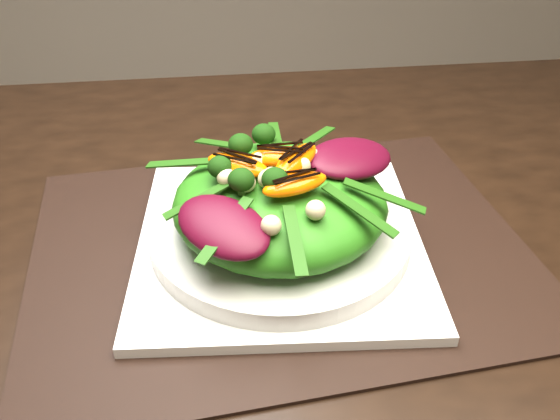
{
  "coord_description": "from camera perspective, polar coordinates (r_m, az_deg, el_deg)",
  "views": [
    {
      "loc": [
        -0.21,
        -0.51,
        1.14
      ],
      "look_at": [
        -0.15,
        -0.03,
        0.8
      ],
      "focal_mm": 38.0,
      "sensor_mm": 36.0,
      "label": 1
    }
  ],
  "objects": [
    {
      "name": "salad_bowl",
      "position": [
        0.61,
        0.0,
        -1.9
      ],
      "size": [
        0.3,
        0.3,
        0.02
      ],
      "primitive_type": "cylinder",
      "rotation": [
        0.0,
        0.0,
        0.13
      ],
      "color": "silver",
      "rests_on": "plate_base"
    },
    {
      "name": "placemat",
      "position": [
        0.63,
        -0.0,
        -3.59
      ],
      "size": [
        0.54,
        0.43,
        0.0
      ],
      "primitive_type": "cube",
      "rotation": [
        0.0,
        0.0,
        0.09
      ],
      "color": "black",
      "rests_on": "dining_table"
    },
    {
      "name": "broccoli_floret",
      "position": [
        0.58,
        -4.75,
        5.42
      ],
      "size": [
        0.04,
        0.04,
        0.03
      ],
      "primitive_type": "sphere",
      "rotation": [
        0.0,
        0.0,
        -0.11
      ],
      "color": "black",
      "rests_on": "lettuce_mound"
    },
    {
      "name": "radicchio_leaf",
      "position": [
        0.59,
        6.75,
        4.97
      ],
      "size": [
        0.11,
        0.09,
        0.02
      ],
      "primitive_type": "ellipsoid",
      "rotation": [
        0.0,
        0.0,
        0.42
      ],
      "color": "#3D0615",
      "rests_on": "lettuce_mound"
    },
    {
      "name": "macadamia_nut",
      "position": [
        0.54,
        4.78,
        2.18
      ],
      "size": [
        0.02,
        0.02,
        0.02
      ],
      "primitive_type": "sphere",
      "rotation": [
        0.0,
        0.0,
        -0.17
      ],
      "color": "beige",
      "rests_on": "lettuce_mound"
    },
    {
      "name": "dining_table",
      "position": [
        0.69,
        12.17,
        -2.5
      ],
      "size": [
        1.6,
        0.9,
        0.75
      ],
      "primitive_type": "cube",
      "color": "black",
      "rests_on": "floor"
    },
    {
      "name": "balsamic_drizzle",
      "position": [
        0.59,
        -1.4,
        6.66
      ],
      "size": [
        0.05,
        0.02,
        0.0
      ],
      "primitive_type": "cube",
      "rotation": [
        0.0,
        0.0,
        0.34
      ],
      "color": "black",
      "rests_on": "orange_segment"
    },
    {
      "name": "lettuce_mound",
      "position": [
        0.59,
        -0.0,
        0.75
      ],
      "size": [
        0.26,
        0.26,
        0.07
      ],
      "primitive_type": "ellipsoid",
      "rotation": [
        0.0,
        0.0,
        0.23
      ],
      "color": "#317B16",
      "rests_on": "salad_bowl"
    },
    {
      "name": "orange_segment",
      "position": [
        0.6,
        -1.39,
        5.9
      ],
      "size": [
        0.07,
        0.04,
        0.02
      ],
      "primitive_type": "ellipsoid",
      "rotation": [
        0.0,
        0.0,
        0.34
      ],
      "color": "#FF5D04",
      "rests_on": "lettuce_mound"
    },
    {
      "name": "plate_base",
      "position": [
        0.62,
        0.0,
        -3.04
      ],
      "size": [
        0.31,
        0.31,
        0.01
      ],
      "primitive_type": "cube",
      "rotation": [
        0.0,
        0.0,
        -0.07
      ],
      "color": "silver",
      "rests_on": "placemat"
    }
  ]
}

